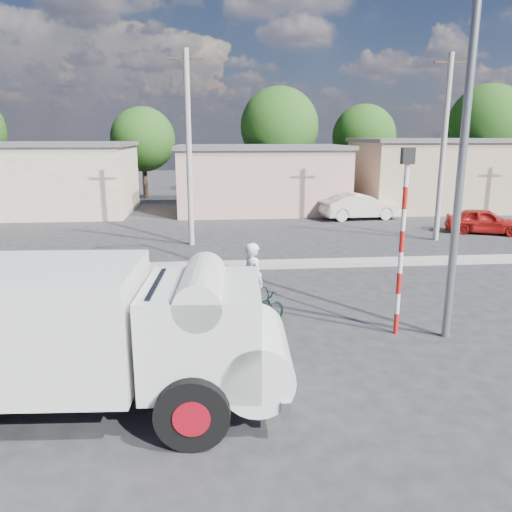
{
  "coord_description": "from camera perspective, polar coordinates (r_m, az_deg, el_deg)",
  "views": [
    {
      "loc": [
        -1.16,
        -9.33,
        4.62
      ],
      "look_at": [
        0.1,
        4.3,
        1.3
      ],
      "focal_mm": 35.0,
      "sensor_mm": 36.0,
      "label": 1
    }
  ],
  "objects": [
    {
      "name": "ground_plane",
      "position": [
        10.48,
        1.68,
        -12.54
      ],
      "size": [
        120.0,
        120.0,
        0.0
      ],
      "primitive_type": "plane",
      "color": "#262628",
      "rests_on": "ground"
    },
    {
      "name": "utility_poles",
      "position": [
        21.79,
        6.55,
        12.09
      ],
      "size": [
        35.4,
        0.24,
        8.0
      ],
      "color": "#99968E",
      "rests_on": "ground"
    },
    {
      "name": "traffic_pole",
      "position": [
        11.85,
        16.44,
        3.23
      ],
      "size": [
        0.28,
        0.18,
        4.36
      ],
      "color": "red",
      "rests_on": "ground"
    },
    {
      "name": "truck",
      "position": [
        8.76,
        -17.48,
        -8.38
      ],
      "size": [
        6.37,
        2.8,
        2.58
      ],
      "rotation": [
        0.0,
        0.0,
        -0.06
      ],
      "color": "black",
      "rests_on": "ground"
    },
    {
      "name": "median",
      "position": [
        17.95,
        -1.39,
        -1.03
      ],
      "size": [
        40.0,
        0.8,
        0.16
      ],
      "primitive_type": "cube",
      "color": "#99968E",
      "rests_on": "ground"
    },
    {
      "name": "car_red",
      "position": [
        26.48,
        24.61,
        3.65
      ],
      "size": [
        3.8,
        2.65,
        1.2
      ],
      "primitive_type": "imported",
      "rotation": [
        0.0,
        0.0,
        1.18
      ],
      "color": "#A71513",
      "rests_on": "ground"
    },
    {
      "name": "bicycle",
      "position": [
        12.32,
        -0.3,
        -6.14
      ],
      "size": [
        1.82,
        1.26,
        0.91
      ],
      "primitive_type": "imported",
      "rotation": [
        0.0,
        0.0,
        1.99
      ],
      "color": "black",
      "rests_on": "ground"
    },
    {
      "name": "tree_row",
      "position": [
        38.1,
        2.21,
        14.18
      ],
      "size": [
        43.62,
        7.43,
        8.42
      ],
      "color": "#38281E",
      "rests_on": "ground"
    },
    {
      "name": "streetlight",
      "position": [
        11.8,
        22.16,
        14.33
      ],
      "size": [
        2.34,
        0.22,
        9.0
      ],
      "color": "slate",
      "rests_on": "ground"
    },
    {
      "name": "car_cream",
      "position": [
        28.84,
        11.75,
        5.58
      ],
      "size": [
        4.58,
        2.08,
        1.46
      ],
      "primitive_type": "imported",
      "rotation": [
        0.0,
        0.0,
        1.7
      ],
      "color": "beige",
      "rests_on": "ground"
    },
    {
      "name": "cyclist",
      "position": [
        12.17,
        -0.3,
        -4.09
      ],
      "size": [
        0.67,
        0.79,
        1.83
      ],
      "primitive_type": "imported",
      "rotation": [
        0.0,
        0.0,
        1.99
      ],
      "color": "white",
      "rests_on": "ground"
    },
    {
      "name": "building_row",
      "position": [
        31.51,
        -1.16,
        9.1
      ],
      "size": [
        37.8,
        7.3,
        4.44
      ],
      "color": "#BDAE8F",
      "rests_on": "ground"
    }
  ]
}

